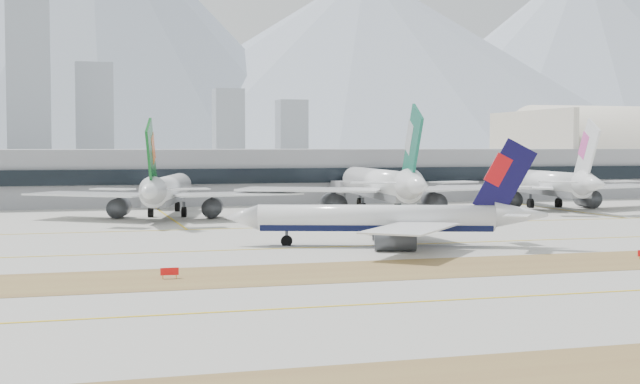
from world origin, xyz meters
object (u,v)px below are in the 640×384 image
object	(u,v)px
taxiing_airliner	(388,220)
widebody_china_air	(547,185)
terminal	(224,175)
widebody_cathay	(382,186)
widebody_eva	(167,192)

from	to	relation	value
taxiing_airliner	widebody_china_air	bearing A→B (deg)	-116.64
terminal	widebody_cathay	bearing A→B (deg)	-65.53
widebody_china_air	terminal	size ratio (longest dim) A/B	0.23
widebody_cathay	widebody_china_air	world-z (taller)	widebody_cathay
taxiing_airliner	widebody_china_air	xyz separation A→B (m)	(69.64, 70.45, 1.80)
taxiing_airliner	terminal	bearing A→B (deg)	-69.38
widebody_china_air	taxiing_airliner	bearing A→B (deg)	141.40
taxiing_airliner	widebody_eva	xyz separation A→B (m)	(-27.83, 66.70, 1.59)
widebody_cathay	widebody_china_air	distance (m)	48.99
widebody_eva	widebody_china_air	size ratio (longest dim) A/B	0.94
widebody_eva	widebody_china_air	xyz separation A→B (m)	(97.48, 3.75, 0.21)
taxiing_airliner	widebody_eva	size ratio (longest dim) A/B	0.85
widebody_china_air	widebody_cathay	bearing A→B (deg)	106.22
widebody_cathay	widebody_china_air	bearing A→B (deg)	-74.82
taxiing_airliner	widebody_cathay	size ratio (longest dim) A/B	0.73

